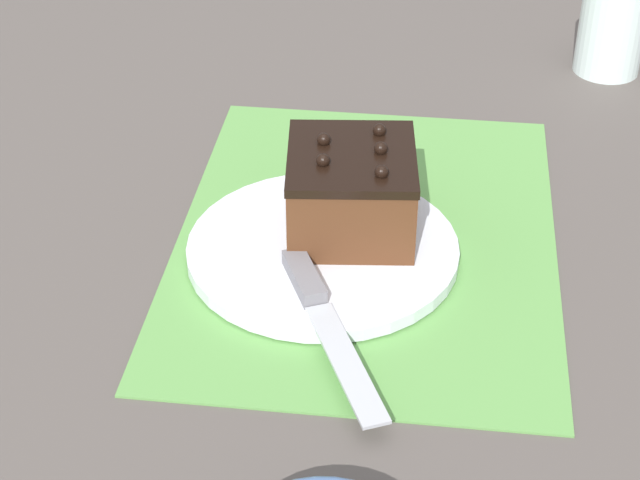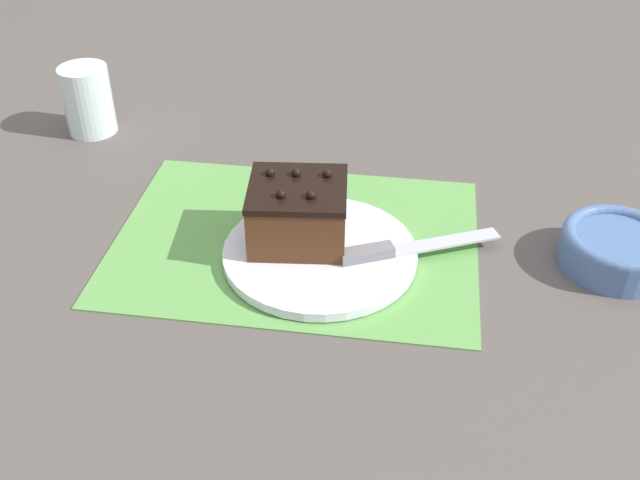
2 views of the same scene
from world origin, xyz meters
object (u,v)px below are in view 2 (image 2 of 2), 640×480
chocolate_cake (298,212)px  small_bowl (617,247)px  serving_knife (394,250)px  drinking_glass (88,100)px  cake_plate (320,253)px

chocolate_cake → small_bowl: 0.39m
serving_knife → drinking_glass: size_ratio=1.83×
chocolate_cake → cake_plate: bearing=-35.0°
serving_knife → drinking_glass: 0.57m
chocolate_cake → serving_knife: bearing=-7.3°
chocolate_cake → serving_knife: (0.12, -0.02, -0.03)m
cake_plate → drinking_glass: (-0.41, 0.28, 0.04)m
drinking_glass → cake_plate: bearing=-34.7°
cake_plate → chocolate_cake: size_ratio=1.85×
cake_plate → serving_knife: serving_knife is taller
cake_plate → serving_knife: bearing=3.7°
chocolate_cake → drinking_glass: drinking_glass is taller
cake_plate → chocolate_cake: 0.06m
cake_plate → small_bowl: (0.36, 0.04, 0.02)m
chocolate_cake → drinking_glass: (-0.38, 0.26, -0.00)m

